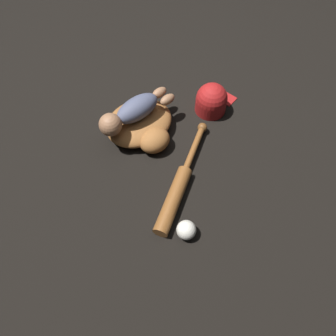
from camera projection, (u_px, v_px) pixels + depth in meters
name	position (u px, v px, depth m)	size (l,w,h in m)	color
ground_plane	(136.00, 136.00, 1.53)	(6.00, 6.00, 0.00)	black
baseball_glove	(142.00, 125.00, 1.50)	(0.37, 0.36, 0.10)	#935B2D
baby_figure	(132.00, 112.00, 1.42)	(0.38, 0.15, 0.10)	#4C516B
baseball_bat	(178.00, 188.00, 1.35)	(0.55, 0.24, 0.06)	brown
baseball	(186.00, 230.00, 1.25)	(0.08, 0.08, 0.08)	silver
baseball_cap	(212.00, 100.00, 1.56)	(0.22, 0.15, 0.15)	maroon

